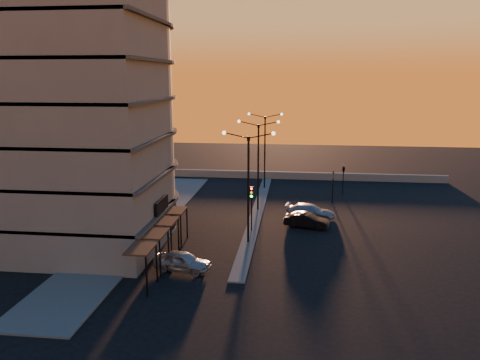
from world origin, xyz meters
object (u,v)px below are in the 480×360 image
(car_sedan, at_px, (307,220))
(car_wagon, at_px, (310,211))
(car_hatchback, at_px, (182,261))
(traffic_light_main, at_px, (252,201))
(streetlamp_mid, at_px, (258,158))

(car_sedan, distance_m, car_wagon, 2.93)
(car_hatchback, xyz_separation_m, car_sedan, (9.14, 11.17, -0.03))
(car_sedan, bearing_deg, traffic_light_main, 124.40)
(car_hatchback, height_order, car_sedan, car_hatchback)
(streetlamp_mid, relative_size, car_wagon, 1.94)
(traffic_light_main, relative_size, car_hatchback, 1.01)
(car_hatchback, height_order, car_wagon, car_hatchback)
(streetlamp_mid, distance_m, car_hatchback, 17.51)
(streetlamp_mid, relative_size, car_hatchback, 2.26)
(traffic_light_main, bearing_deg, car_wagon, 42.12)
(car_hatchback, relative_size, car_sedan, 1.01)
(traffic_light_main, bearing_deg, streetlamp_mid, 90.00)
(car_wagon, bearing_deg, streetlamp_mid, 76.13)
(streetlamp_mid, bearing_deg, car_hatchback, -104.27)
(traffic_light_main, distance_m, car_sedan, 5.82)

